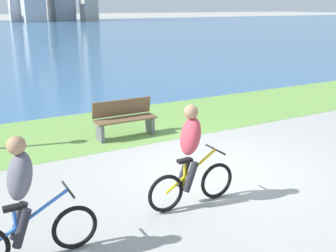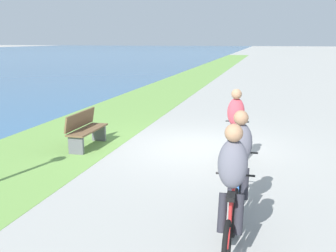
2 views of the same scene
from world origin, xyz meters
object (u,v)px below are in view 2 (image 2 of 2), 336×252
at_px(cyclist_lead, 235,127).
at_px(cyclist_trailing, 239,163).
at_px(bench_near_path, 86,130).
at_px(cyclist_distant_rear, 232,192).

xyz_separation_m(cyclist_lead, cyclist_trailing, (-2.53, -0.28, -0.00)).
xyz_separation_m(cyclist_lead, bench_near_path, (0.50, 3.74, -0.38)).
distance_m(cyclist_lead, bench_near_path, 3.80).
relative_size(cyclist_lead, cyclist_trailing, 0.97).
bearing_deg(cyclist_lead, cyclist_distant_rear, -175.76).
height_order(cyclist_trailing, cyclist_distant_rear, cyclist_distant_rear).
bearing_deg(cyclist_lead, cyclist_trailing, -173.78).
relative_size(cyclist_trailing, cyclist_distant_rear, 1.00).
xyz_separation_m(cyclist_distant_rear, bench_near_path, (4.25, 4.02, -0.39)).
height_order(cyclist_lead, cyclist_trailing, cyclist_lead).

